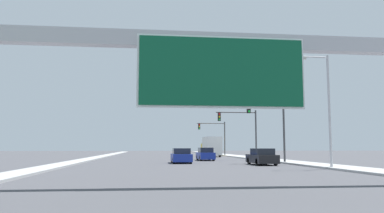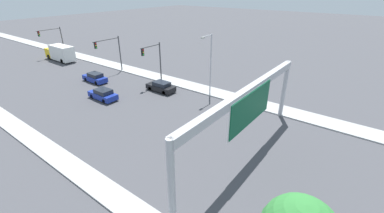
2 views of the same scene
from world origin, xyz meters
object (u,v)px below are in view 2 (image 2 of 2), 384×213
at_px(truck_box_primary, 60,53).
at_px(traffic_light_far_intersection, 54,37).
at_px(car_near_right, 95,78).
at_px(car_far_center, 103,94).
at_px(car_near_center, 161,87).
at_px(traffic_light_mid_block, 112,49).
at_px(traffic_light_near_intersection, 155,57).
at_px(sign_gantry, 249,102).
at_px(street_lamp_right, 210,61).

relative_size(truck_box_primary, traffic_light_far_intersection, 1.34).
bearing_deg(car_near_right, car_far_center, -116.44).
height_order(car_far_center, car_near_center, same).
xyz_separation_m(car_near_right, traffic_light_mid_block, (5.07, 1.61, 3.57)).
relative_size(car_far_center, traffic_light_mid_block, 0.71).
distance_m(truck_box_primary, traffic_light_far_intersection, 5.44).
xyz_separation_m(car_far_center, car_near_center, (7.00, -4.35, 0.00)).
height_order(car_far_center, truck_box_primary, truck_box_primary).
bearing_deg(traffic_light_mid_block, traffic_light_near_intersection, -87.44).
xyz_separation_m(traffic_light_mid_block, traffic_light_far_intersection, (0.01, 20.00, -0.11)).
distance_m(sign_gantry, traffic_light_far_intersection, 50.85).
bearing_deg(traffic_light_far_intersection, car_near_center, -92.75).
relative_size(car_far_center, traffic_light_near_intersection, 0.69).
height_order(truck_box_primary, traffic_light_near_intersection, traffic_light_near_intersection).
height_order(sign_gantry, street_lamp_right, street_lamp_right).
distance_m(traffic_light_mid_block, street_lamp_right, 19.57).
distance_m(car_near_right, car_far_center, 7.86).
height_order(sign_gantry, traffic_light_near_intersection, sign_gantry).
relative_size(car_near_right, traffic_light_far_intersection, 0.75).
bearing_deg(traffic_light_near_intersection, car_near_center, -123.97).
distance_m(car_near_right, truck_box_primary, 17.44).
distance_m(traffic_light_near_intersection, traffic_light_far_intersection, 30.00).
height_order(car_near_right, truck_box_primary, truck_box_primary).
bearing_deg(car_far_center, street_lamp_right, -47.14).
bearing_deg(truck_box_primary, sign_gantry, -98.74).
relative_size(car_near_center, traffic_light_far_intersection, 0.74).
height_order(car_near_right, car_far_center, car_near_right).
bearing_deg(traffic_light_mid_block, street_lamp_right, -85.62).
bearing_deg(car_far_center, traffic_light_near_intersection, -8.53).
height_order(traffic_light_far_intersection, street_lamp_right, street_lamp_right).
distance_m(car_near_center, truck_box_primary, 28.47).
bearing_deg(sign_gantry, traffic_light_near_intersection, 65.84).
xyz_separation_m(sign_gantry, truck_box_primary, (7.00, 45.56, -3.72)).
relative_size(sign_gantry, traffic_light_near_intersection, 3.20).
distance_m(truck_box_primary, street_lamp_right, 35.25).
bearing_deg(car_near_right, street_lamp_right, -69.84).
bearing_deg(car_near_center, car_near_right, 107.08).
distance_m(truck_box_primary, traffic_light_near_intersection, 25.67).
distance_m(car_near_center, traffic_light_far_intersection, 33.22).
relative_size(car_near_center, truck_box_primary, 0.55).
bearing_deg(traffic_light_near_intersection, truck_box_primary, 94.54).
relative_size(car_near_center, traffic_light_mid_block, 0.72).
xyz_separation_m(car_far_center, traffic_light_near_intersection, (9.02, -1.35, 3.56)).
bearing_deg(traffic_light_far_intersection, car_near_right, -103.24).
bearing_deg(car_near_right, traffic_light_far_intersection, 76.76).
xyz_separation_m(car_near_center, traffic_light_near_intersection, (2.02, 3.00, 3.56)).
height_order(car_near_right, traffic_light_far_intersection, traffic_light_far_intersection).
xyz_separation_m(car_near_right, car_far_center, (-3.50, -7.04, -0.02)).
bearing_deg(traffic_light_mid_block, sign_gantry, -105.90).
xyz_separation_m(car_near_right, street_lamp_right, (6.57, -17.89, 4.35)).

